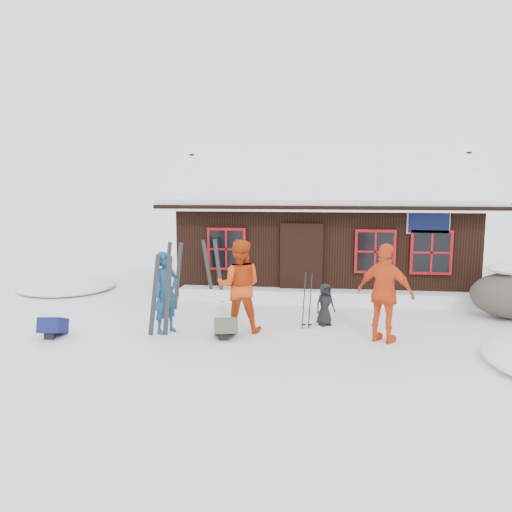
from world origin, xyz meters
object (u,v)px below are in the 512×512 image
object	(u,v)px
skier_orange_left	(239,286)
skier_orange_right	(385,293)
skier_crouched	(325,304)
backpack_blue	(53,329)
skier_teal	(166,293)
backpack_olive	(225,330)
ski_poles	(307,302)
ski_pair_left	(161,297)

from	to	relation	value
skier_orange_left	skier_orange_right	bearing A→B (deg)	169.28
skier_crouched	backpack_blue	bearing A→B (deg)	165.29
skier_orange_left	backpack_blue	xyz separation A→B (m)	(-3.67, -0.89, -0.81)
skier_teal	skier_orange_right	bearing A→B (deg)	-57.55
skier_orange_left	backpack_blue	world-z (taller)	skier_orange_left
skier_orange_right	backpack_olive	world-z (taller)	skier_orange_right
skier_teal	ski_poles	distance (m)	2.98
skier_orange_right	backpack_olive	bearing A→B (deg)	32.03
skier_orange_right	ski_pair_left	distance (m)	4.46
skier_orange_right	ski_pair_left	xyz separation A→B (m)	(-4.46, -0.13, -0.17)
skier_teal	backpack_blue	distance (m)	2.37
skier_orange_left	ski_pair_left	xyz separation A→B (m)	(-1.53, -0.50, -0.16)
skier_crouched	backpack_blue	size ratio (longest dim) A/B	1.62
skier_orange_left	backpack_olive	distance (m)	0.98
skier_orange_left	skier_crouched	distance (m)	1.97
backpack_olive	skier_crouched	bearing A→B (deg)	17.50
skier_orange_right	backpack_olive	xyz separation A→B (m)	(-3.14, -0.13, -0.81)
skier_orange_left	backpack_blue	size ratio (longest dim) A/B	3.38
skier_crouched	ski_pair_left	world-z (taller)	ski_pair_left
skier_orange_left	skier_orange_right	xyz separation A→B (m)	(2.92, -0.37, 0.00)
skier_crouched	skier_orange_left	bearing A→B (deg)	169.85
ski_poles	backpack_blue	bearing A→B (deg)	-165.95
skier_crouched	backpack_olive	xyz separation A→B (m)	(-2.00, -1.17, -0.31)
skier_orange_left	skier_crouched	world-z (taller)	skier_orange_left
skier_teal	ski_pair_left	distance (m)	0.21
skier_teal	skier_orange_left	bearing A→B (deg)	-45.28
ski_pair_left	skier_teal	bearing A→B (deg)	79.63
skier_teal	backpack_olive	size ratio (longest dim) A/B	2.91
skier_orange_left	backpack_blue	distance (m)	3.87
ski_pair_left	ski_poles	distance (m)	3.07
ski_poles	backpack_blue	size ratio (longest dim) A/B	2.17
skier_crouched	backpack_olive	distance (m)	2.34
skier_orange_right	ski_pair_left	world-z (taller)	skier_orange_right
skier_orange_left	backpack_olive	bearing A→B (deg)	63.40
skier_orange_left	backpack_olive	xyz separation A→B (m)	(-0.21, -0.50, -0.81)
ski_poles	backpack_olive	size ratio (longest dim) A/B	2.14
skier_teal	ski_pair_left	bearing A→B (deg)	-159.48
skier_orange_right	backpack_blue	world-z (taller)	skier_orange_right
skier_teal	skier_orange_right	xyz separation A→B (m)	(4.41, -0.07, 0.12)
skier_orange_left	skier_orange_right	distance (m)	2.95
skier_teal	skier_crouched	world-z (taller)	skier_teal
backpack_blue	backpack_olive	size ratio (longest dim) A/B	0.98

